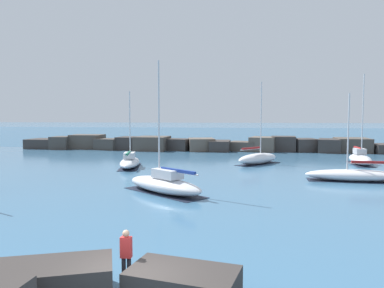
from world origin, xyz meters
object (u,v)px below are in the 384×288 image
sailboat_moored_0 (355,175)px  sailboat_moored_1 (164,184)px  sailboat_moored_3 (258,158)px  person_on_rocks (126,253)px  sailboat_moored_2 (130,162)px  sailboat_moored_5 (360,158)px

sailboat_moored_0 → sailboat_moored_1: size_ratio=0.86×
sailboat_moored_3 → person_on_rocks: size_ratio=5.26×
sailboat_moored_2 → sailboat_moored_5: bearing=13.3°
sailboat_moored_1 → sailboat_moored_0: bearing=25.2°
sailboat_moored_1 → sailboat_moored_5: 26.26m
sailboat_moored_3 → person_on_rocks: 31.98m
sailboat_moored_0 → sailboat_moored_1: 16.38m
sailboat_moored_1 → person_on_rocks: bearing=-82.8°
sailboat_moored_1 → sailboat_moored_5: sailboat_moored_5 is taller
sailboat_moored_0 → sailboat_moored_3: size_ratio=0.86×
sailboat_moored_3 → person_on_rocks: (-5.33, -31.53, 0.35)m
sailboat_moored_1 → sailboat_moored_3: 18.64m
person_on_rocks → sailboat_moored_0: bearing=58.6°
sailboat_moored_3 → person_on_rocks: bearing=-99.6°
person_on_rocks → sailboat_moored_5: bearing=62.9°
sailboat_moored_2 → sailboat_moored_1: bearing=-62.7°
sailboat_moored_0 → sailboat_moored_2: size_ratio=1.00×
sailboat_moored_1 → person_on_rocks: 14.43m
sailboat_moored_0 → sailboat_moored_2: bearing=165.2°
sailboat_moored_5 → sailboat_moored_3: bearing=-173.4°
sailboat_moored_1 → sailboat_moored_2: (-6.51, 12.61, -0.05)m
sailboat_moored_3 → sailboat_moored_0: bearing=-53.2°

